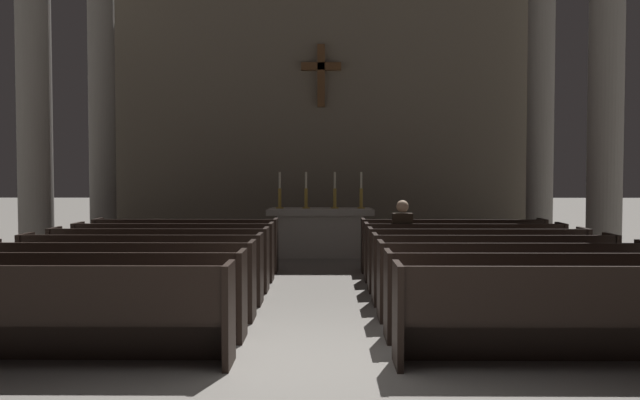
{
  "coord_description": "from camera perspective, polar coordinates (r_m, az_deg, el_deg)",
  "views": [
    {
      "loc": [
        0.12,
        -6.26,
        1.79
      ],
      "look_at": [
        0.0,
        7.09,
        1.23
      ],
      "focal_mm": 38.7,
      "sensor_mm": 36.0,
      "label": 1
    }
  ],
  "objects": [
    {
      "name": "pew_right_row_3",
      "position": [
        8.58,
        15.68,
        -6.46
      ],
      "size": [
        3.21,
        0.5,
        0.95
      ],
      "color": "black",
      "rests_on": "ground"
    },
    {
      "name": "lone_worshipper",
      "position": [
        11.28,
        6.78,
        -3.18
      ],
      "size": [
        0.32,
        0.43,
        1.32
      ],
      "color": "#26262B",
      "rests_on": "ground"
    },
    {
      "name": "candlestick_outer_right",
      "position": [
        14.37,
        3.42,
        0.29
      ],
      "size": [
        0.16,
        0.16,
        0.76
      ],
      "color": "#B79338",
      "rests_on": "altar"
    },
    {
      "name": "apse_with_cross",
      "position": [
        16.79,
        0.1,
        8.89
      ],
      "size": [
        10.39,
        0.43,
        7.37
      ],
      "color": "#706656",
      "rests_on": "ground"
    },
    {
      "name": "pew_right_row_7",
      "position": [
        12.38,
        10.92,
        -3.71
      ],
      "size": [
        3.21,
        0.5,
        0.95
      ],
      "color": "black",
      "rests_on": "ground"
    },
    {
      "name": "candlestick_outer_left",
      "position": [
        14.39,
        -3.35,
        0.29
      ],
      "size": [
        0.16,
        0.16,
        0.76
      ],
      "color": "#B79338",
      "rests_on": "altar"
    },
    {
      "name": "ground_plane",
      "position": [
        6.51,
        -0.55,
        -13.51
      ],
      "size": [
        80.0,
        80.0,
        0.0
      ],
      "primitive_type": "plane",
      "color": "gray"
    },
    {
      "name": "pew_right_row_6",
      "position": [
        11.42,
        11.81,
        -4.23
      ],
      "size": [
        3.21,
        0.5,
        0.95
      ],
      "color": "black",
      "rests_on": "ground"
    },
    {
      "name": "pew_left_row_2",
      "position": [
        7.73,
        -18.28,
        -7.47
      ],
      "size": [
        3.21,
        0.5,
        0.95
      ],
      "color": "black",
      "rests_on": "ground"
    },
    {
      "name": "candlestick_inner_left",
      "position": [
        14.36,
        -1.16,
        0.29
      ],
      "size": [
        0.16,
        0.16,
        0.76
      ],
      "color": "#B79338",
      "rests_on": "altar"
    },
    {
      "name": "column_left_second",
      "position": [
        12.54,
        -22.57,
        8.74
      ],
      "size": [
        0.85,
        0.85,
        6.59
      ],
      "color": "gray",
      "rests_on": "ground"
    },
    {
      "name": "pew_left_row_5",
      "position": [
        10.52,
        -13.11,
        -4.81
      ],
      "size": [
        3.21,
        0.5,
        0.95
      ],
      "color": "black",
      "rests_on": "ground"
    },
    {
      "name": "column_right_second",
      "position": [
        12.45,
        22.58,
        8.79
      ],
      "size": [
        0.85,
        0.85,
        6.59
      ],
      "color": "gray",
      "rests_on": "ground"
    },
    {
      "name": "pew_left_row_6",
      "position": [
        11.47,
        -11.96,
        -4.2
      ],
      "size": [
        3.21,
        0.5,
        0.95
      ],
      "color": "black",
      "rests_on": "ground"
    },
    {
      "name": "candlestick_inner_right",
      "position": [
        14.35,
        1.23,
        0.29
      ],
      "size": [
        0.16,
        0.16,
        0.76
      ],
      "color": "#B79338",
      "rests_on": "altar"
    },
    {
      "name": "pew_left_row_4",
      "position": [
        9.58,
        -14.49,
        -5.53
      ],
      "size": [
        3.21,
        0.5,
        0.95
      ],
      "color": "black",
      "rests_on": "ground"
    },
    {
      "name": "pew_left_row_3",
      "position": [
        8.65,
        -16.18,
        -6.4
      ],
      "size": [
        3.21,
        0.5,
        0.95
      ],
      "color": "black",
      "rests_on": "ground"
    },
    {
      "name": "pew_left_row_7",
      "position": [
        12.42,
        -10.98,
        -3.69
      ],
      "size": [
        3.21,
        0.5,
        0.95
      ],
      "color": "black",
      "rests_on": "ground"
    },
    {
      "name": "column_right_third",
      "position": [
        15.71,
        17.78,
        7.49
      ],
      "size": [
        0.85,
        0.85,
        6.59
      ],
      "color": "gray",
      "rests_on": "ground"
    },
    {
      "name": "altar",
      "position": [
        14.4,
        0.03,
        -2.59
      ],
      "size": [
        2.2,
        0.9,
        1.01
      ],
      "color": "#BCB7AD",
      "rests_on": "ground"
    },
    {
      "name": "column_left_third",
      "position": [
        15.78,
        -17.59,
        7.47
      ],
      "size": [
        0.85,
        0.85,
        6.59
      ],
      "color": "gray",
      "rests_on": "ground"
    },
    {
      "name": "pew_right_row_2",
      "position": [
        7.66,
        17.62,
        -7.55
      ],
      "size": [
        3.21,
        0.5,
        0.95
      ],
      "color": "black",
      "rests_on": "ground"
    },
    {
      "name": "pew_left_row_1",
      "position": [
        6.82,
        -20.96,
        -8.81
      ],
      "size": [
        3.21,
        0.5,
        0.95
      ],
      "color": "black",
      "rests_on": "ground"
    },
    {
      "name": "pew_right_row_4",
      "position": [
        9.52,
        14.13,
        -5.57
      ],
      "size": [
        3.21,
        0.5,
        0.95
      ],
      "color": "black",
      "rests_on": "ground"
    },
    {
      "name": "pew_right_row_5",
      "position": [
        10.47,
        12.86,
        -4.84
      ],
      "size": [
        3.21,
        0.5,
        0.95
      ],
      "color": "black",
      "rests_on": "ground"
    },
    {
      "name": "pew_right_row_1",
      "position": [
        6.74,
        20.1,
        -8.93
      ],
      "size": [
        3.21,
        0.5,
        0.95
      ],
      "color": "black",
      "rests_on": "ground"
    }
  ]
}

